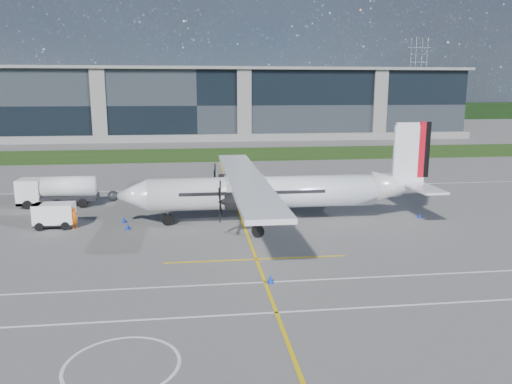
% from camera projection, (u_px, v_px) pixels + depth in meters
% --- Properties ---
extents(ground, '(400.00, 400.00, 0.00)m').
position_uv_depth(ground, '(200.00, 161.00, 76.99)').
color(ground, '#565351').
rests_on(ground, ground).
extents(grass_strip, '(400.00, 18.00, 0.04)m').
position_uv_depth(grass_strip, '(199.00, 155.00, 84.76)').
color(grass_strip, '#203E11').
rests_on(grass_strip, ground).
extents(terminal_building, '(120.00, 20.00, 15.00)m').
position_uv_depth(terminal_building, '(197.00, 104.00, 114.34)').
color(terminal_building, black).
rests_on(terminal_building, ground).
extents(tree_line, '(400.00, 6.00, 6.00)m').
position_uv_depth(tree_line, '(195.00, 112.00, 173.55)').
color(tree_line, black).
rests_on(tree_line, ground).
extents(pylon_east, '(9.00, 4.60, 30.00)m').
position_uv_depth(pylon_east, '(417.00, 78.00, 191.20)').
color(pylon_east, gray).
rests_on(pylon_east, ground).
extents(yellow_taxiway_centerline, '(0.20, 70.00, 0.01)m').
position_uv_depth(yellow_taxiway_centerline, '(236.00, 204.00, 48.20)').
color(yellow_taxiway_centerline, yellow).
rests_on(yellow_taxiway_centerline, ground).
extents(white_lane_line, '(90.00, 0.15, 0.01)m').
position_uv_depth(white_lane_line, '(216.00, 316.00, 24.52)').
color(white_lane_line, white).
rests_on(white_lane_line, ground).
extents(turboprop_aircraft, '(26.57, 27.55, 8.26)m').
position_uv_depth(turboprop_aircraft, '(275.00, 173.00, 41.07)').
color(turboprop_aircraft, white).
rests_on(turboprop_aircraft, ground).
extents(fuel_tanker_truck, '(7.57, 2.46, 2.84)m').
position_uv_depth(fuel_tanker_truck, '(52.00, 191.00, 47.28)').
color(fuel_tanker_truck, silver).
rests_on(fuel_tanker_truck, ground).
extents(baggage_tug, '(3.28, 1.97, 1.97)m').
position_uv_depth(baggage_tug, '(55.00, 216.00, 40.00)').
color(baggage_tug, white).
rests_on(baggage_tug, ground).
extents(ground_crew_person, '(0.93, 1.01, 2.01)m').
position_uv_depth(ground_crew_person, '(74.00, 217.00, 39.61)').
color(ground_crew_person, '#F25907').
rests_on(ground_crew_person, ground).
extents(safety_cone_stbdwing, '(0.36, 0.36, 0.50)m').
position_uv_depth(safety_cone_stbdwing, '(237.00, 188.00, 54.88)').
color(safety_cone_stbdwing, '#0A2AB9').
rests_on(safety_cone_stbdwing, ground).
extents(safety_cone_tail, '(0.36, 0.36, 0.50)m').
position_uv_depth(safety_cone_tail, '(420.00, 215.00, 43.18)').
color(safety_cone_tail, '#0A2AB9').
rests_on(safety_cone_tail, ground).
extents(safety_cone_portwing, '(0.36, 0.36, 0.50)m').
position_uv_depth(safety_cone_portwing, '(271.00, 279.00, 28.65)').
color(safety_cone_portwing, '#0A2AB9').
rests_on(safety_cone_portwing, ground).
extents(safety_cone_nose_port, '(0.36, 0.36, 0.50)m').
position_uv_depth(safety_cone_nose_port, '(128.00, 226.00, 39.65)').
color(safety_cone_nose_port, '#0A2AB9').
rests_on(safety_cone_nose_port, ground).
extents(safety_cone_nose_stbd, '(0.36, 0.36, 0.50)m').
position_uv_depth(safety_cone_nose_stbd, '(124.00, 220.00, 41.63)').
color(safety_cone_nose_stbd, '#0A2AB9').
rests_on(safety_cone_nose_stbd, ground).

